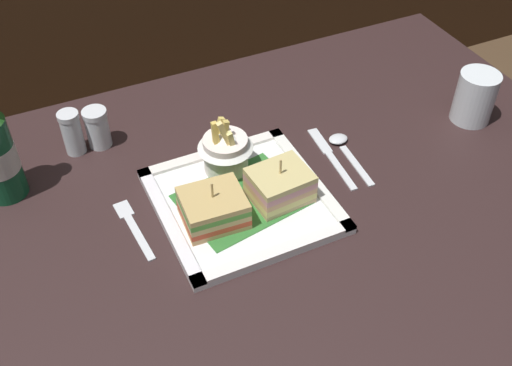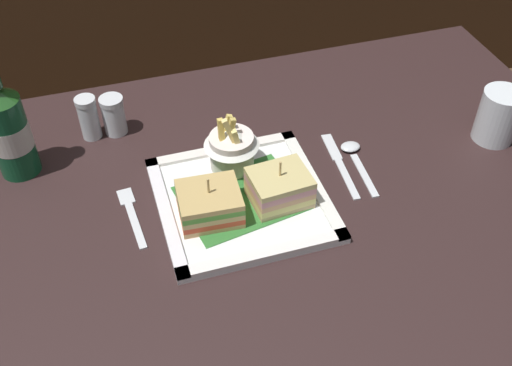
% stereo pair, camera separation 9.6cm
% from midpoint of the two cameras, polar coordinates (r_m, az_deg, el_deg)
% --- Properties ---
extents(dining_table, '(1.19, 0.81, 0.73)m').
position_cam_midpoint_polar(dining_table, '(1.07, -1.35, -5.64)').
color(dining_table, black).
rests_on(dining_table, ground_plane).
extents(square_plate, '(0.27, 0.27, 0.02)m').
position_cam_midpoint_polar(square_plate, '(0.98, -4.14, -1.83)').
color(square_plate, white).
rests_on(square_plate, dining_table).
extents(sandwich_half_left, '(0.10, 0.09, 0.08)m').
position_cam_midpoint_polar(sandwich_half_left, '(0.93, -6.95, -2.50)').
color(sandwich_half_left, tan).
rests_on(sandwich_half_left, square_plate).
extents(sandwich_half_right, '(0.10, 0.08, 0.08)m').
position_cam_midpoint_polar(sandwich_half_right, '(0.96, -0.61, -0.37)').
color(sandwich_half_right, tan).
rests_on(sandwich_half_right, square_plate).
extents(fries_cup, '(0.09, 0.09, 0.11)m').
position_cam_midpoint_polar(fries_cup, '(1.00, -5.61, 3.14)').
color(fries_cup, silver).
rests_on(fries_cup, square_plate).
extents(water_glass, '(0.07, 0.07, 0.10)m').
position_cam_midpoint_polar(water_glass, '(1.18, 17.53, 7.30)').
color(water_glass, silver).
rests_on(water_glass, dining_table).
extents(fork, '(0.03, 0.14, 0.00)m').
position_cam_midpoint_polar(fork, '(0.98, -14.22, -4.05)').
color(fork, silver).
rests_on(fork, dining_table).
extents(knife, '(0.03, 0.17, 0.00)m').
position_cam_midpoint_polar(knife, '(1.07, 4.39, 2.49)').
color(knife, silver).
rests_on(knife, dining_table).
extents(spoon, '(0.04, 0.14, 0.01)m').
position_cam_midpoint_polar(spoon, '(1.09, 5.67, 3.32)').
color(spoon, silver).
rests_on(spoon, dining_table).
extents(salt_shaker, '(0.04, 0.04, 0.08)m').
position_cam_midpoint_polar(salt_shaker, '(1.12, -19.14, 4.16)').
color(salt_shaker, silver).
rests_on(salt_shaker, dining_table).
extents(pepper_shaker, '(0.04, 0.04, 0.07)m').
position_cam_midpoint_polar(pepper_shaker, '(1.12, -16.96, 4.65)').
color(pepper_shaker, silver).
rests_on(pepper_shaker, dining_table).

